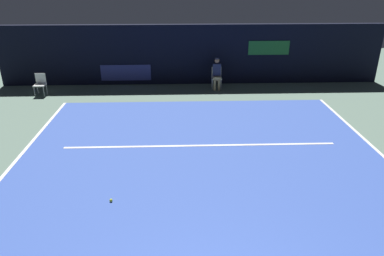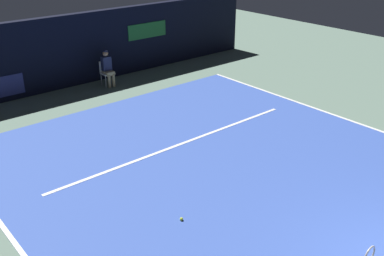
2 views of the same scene
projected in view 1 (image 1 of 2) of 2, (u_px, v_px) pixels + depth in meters
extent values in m
plane|color=slate|center=(205.00, 185.00, 8.62)|extent=(32.28, 32.28, 0.00)
cube|color=#3856B2|center=(205.00, 185.00, 8.62)|extent=(10.11, 12.00, 0.01)
cube|color=white|center=(200.00, 146.00, 10.54)|extent=(7.88, 0.10, 0.01)
cube|color=black|center=(192.00, 54.00, 15.94)|extent=(16.79, 0.30, 2.60)
cube|color=navy|center=(126.00, 73.00, 15.99)|extent=(2.20, 0.04, 0.70)
cube|color=#1E6B2D|center=(269.00, 48.00, 15.79)|extent=(1.80, 0.04, 0.60)
cube|color=white|center=(217.00, 78.00, 15.50)|extent=(0.45, 0.41, 0.04)
cube|color=white|center=(216.00, 72.00, 15.59)|extent=(0.42, 0.04, 0.42)
cylinder|color=#B2B2B7|center=(212.00, 84.00, 15.44)|extent=(0.03, 0.03, 0.46)
cylinder|color=#B2B2B7|center=(221.00, 84.00, 15.44)|extent=(0.03, 0.03, 0.46)
cylinder|color=#B2B2B7|center=(212.00, 82.00, 15.75)|extent=(0.03, 0.03, 0.46)
cylinder|color=#B2B2B7|center=(220.00, 82.00, 15.75)|extent=(0.03, 0.03, 0.46)
cube|color=tan|center=(217.00, 78.00, 15.41)|extent=(0.33, 0.41, 0.14)
cylinder|color=tan|center=(215.00, 85.00, 15.36)|extent=(0.11, 0.11, 0.46)
cylinder|color=tan|center=(219.00, 85.00, 15.36)|extent=(0.11, 0.11, 0.46)
cube|color=#23284C|center=(217.00, 69.00, 15.39)|extent=(0.35, 0.23, 0.52)
sphere|color=tan|center=(217.00, 61.00, 15.24)|extent=(0.20, 0.20, 0.20)
cylinder|color=#141933|center=(217.00, 59.00, 15.20)|extent=(0.19, 0.19, 0.04)
cube|color=white|center=(40.00, 85.00, 14.63)|extent=(0.44, 0.40, 0.04)
cube|color=white|center=(41.00, 78.00, 14.72)|extent=(0.42, 0.03, 0.42)
cylinder|color=#B2B2B7|center=(35.00, 92.00, 14.56)|extent=(0.03, 0.03, 0.44)
cylinder|color=#B2B2B7|center=(44.00, 92.00, 14.57)|extent=(0.03, 0.03, 0.44)
cylinder|color=#B2B2B7|center=(38.00, 89.00, 14.87)|extent=(0.03, 0.03, 0.44)
cylinder|color=#B2B2B7|center=(47.00, 89.00, 14.88)|extent=(0.03, 0.03, 0.44)
sphere|color=#CCE033|center=(111.00, 200.00, 7.98)|extent=(0.07, 0.07, 0.07)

